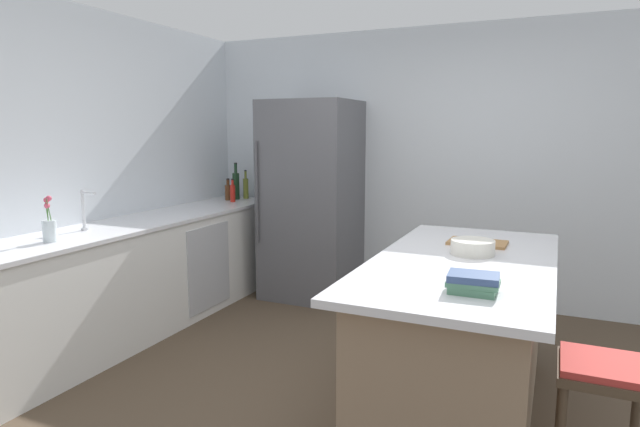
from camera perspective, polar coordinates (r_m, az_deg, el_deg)
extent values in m
plane|color=#4C3D2D|center=(3.45, 4.32, -19.52)|extent=(7.20, 7.20, 0.00)
cube|color=silver|center=(5.22, 12.98, 4.95)|extent=(6.00, 0.10, 2.60)
cube|color=silver|center=(4.51, -26.27, 3.66)|extent=(0.10, 6.00, 2.60)
cube|color=silver|center=(4.72, -17.92, -6.24)|extent=(0.65, 3.20, 0.88)
cube|color=silver|center=(4.63, -18.19, -0.76)|extent=(0.68, 3.23, 0.03)
cube|color=#B2B5BA|center=(4.82, -11.82, -5.68)|extent=(0.01, 0.60, 0.74)
cube|color=#8E755B|center=(3.25, 14.82, -13.03)|extent=(0.81, 1.80, 0.88)
cube|color=silver|center=(3.11, 15.15, -5.13)|extent=(0.97, 2.00, 0.04)
cube|color=#56565B|center=(5.22, -0.92, 1.44)|extent=(0.85, 0.75, 1.92)
cylinder|color=#4C4C51|center=(5.04, -6.80, 2.21)|extent=(0.02, 0.02, 0.96)
cylinder|color=#473828|center=(2.88, 24.32, -19.54)|extent=(0.04, 0.04, 0.61)
cube|color=#473828|center=(2.61, 28.18, -14.87)|extent=(0.36, 0.36, 0.04)
cube|color=#B2332D|center=(2.60, 28.24, -14.15)|extent=(0.34, 0.34, 0.03)
cylinder|color=silver|center=(4.27, -23.97, -1.52)|extent=(0.05, 0.05, 0.02)
cylinder|color=silver|center=(4.25, -24.10, 0.47)|extent=(0.02, 0.02, 0.28)
cylinder|color=silver|center=(4.19, -23.65, 2.05)|extent=(0.14, 0.02, 0.02)
cylinder|color=silver|center=(3.91, -27.05, -1.70)|extent=(0.09, 0.09, 0.14)
cylinder|color=#4C7F3D|center=(3.91, -27.21, -0.30)|extent=(0.01, 0.03, 0.22)
sphere|color=#DB4C66|center=(3.90, -27.33, 1.29)|extent=(0.04, 0.04, 0.04)
cylinder|color=#4C7F3D|center=(3.90, -27.18, -0.59)|extent=(0.01, 0.01, 0.18)
sphere|color=#DB4C66|center=(3.88, -27.27, 0.75)|extent=(0.04, 0.04, 0.04)
cylinder|color=#4C7F3D|center=(3.89, -27.00, -0.24)|extent=(0.01, 0.04, 0.23)
sphere|color=#DB4C66|center=(3.87, -27.12, 1.46)|extent=(0.04, 0.04, 0.04)
cylinder|color=olive|center=(5.77, -7.98, 2.67)|extent=(0.06, 0.06, 0.21)
cylinder|color=olive|center=(5.76, -8.01, 4.13)|extent=(0.02, 0.02, 0.08)
cylinder|color=black|center=(5.75, -8.02, 4.59)|extent=(0.03, 0.03, 0.01)
cylinder|color=#19381E|center=(5.72, -9.01, 2.92)|extent=(0.07, 0.07, 0.28)
cylinder|color=#19381E|center=(5.71, -9.06, 4.80)|extent=(0.03, 0.03, 0.10)
cylinder|color=black|center=(5.70, -9.07, 5.35)|extent=(0.03, 0.03, 0.01)
cylinder|color=#5B3319|center=(5.67, -9.83, 2.24)|extent=(0.07, 0.07, 0.16)
cylinder|color=#5B3319|center=(5.66, -9.86, 3.32)|extent=(0.03, 0.03, 0.05)
cylinder|color=black|center=(5.65, -9.87, 3.65)|extent=(0.03, 0.03, 0.01)
cylinder|color=red|center=(5.52, -9.36, 2.13)|extent=(0.05, 0.05, 0.17)
cylinder|color=red|center=(5.51, -9.39, 3.30)|extent=(0.03, 0.03, 0.05)
cylinder|color=black|center=(5.50, -9.40, 3.64)|extent=(0.03, 0.03, 0.01)
cube|color=#4C7F60|center=(2.50, 16.11, -7.80)|extent=(0.20, 0.16, 0.03)
cube|color=#4C7F60|center=(2.49, 16.14, -7.20)|extent=(0.23, 0.17, 0.02)
cube|color=#334770|center=(2.48, 16.16, -6.59)|extent=(0.23, 0.18, 0.03)
cylinder|color=silver|center=(3.24, 16.08, -3.48)|extent=(0.25, 0.25, 0.09)
cube|color=#9E7042|center=(3.54, 16.56, -3.02)|extent=(0.36, 0.24, 0.02)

